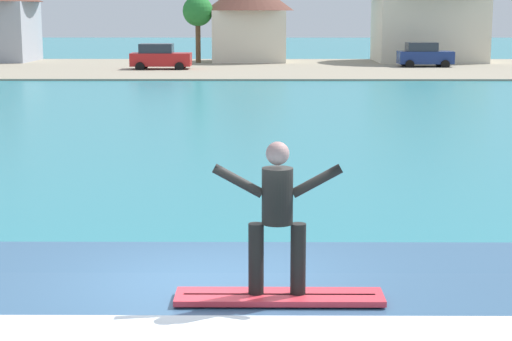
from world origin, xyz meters
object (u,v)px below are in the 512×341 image
at_px(wave_crest, 253,335).
at_px(car_near_shore, 160,57).
at_px(surfboard, 279,297).
at_px(tree_tall_bare, 198,12).
at_px(car_far_shore, 424,55).
at_px(house_small_cottage, 249,15).
at_px(surfer, 277,210).
at_px(house_gabled_white, 429,7).

bearing_deg(wave_crest, car_near_shore, 97.71).
bearing_deg(surfboard, tree_tall_bare, 94.93).
height_order(surfboard, car_far_shore, car_far_shore).
distance_m(wave_crest, house_small_cottage, 61.02).
xyz_separation_m(wave_crest, car_far_shore, (11.91, 54.51, 0.43)).
relative_size(car_near_shore, house_small_cottage, 0.59).
bearing_deg(tree_tall_bare, house_small_cottage, 22.14).
distance_m(surfer, tree_tall_bare, 60.04).
bearing_deg(tree_tall_bare, surfer, -85.09).
xyz_separation_m(house_gabled_white, tree_tall_bare, (-18.31, -2.03, -0.41)).
bearing_deg(tree_tall_bare, wave_crest, -85.29).
distance_m(house_small_cottage, tree_tall_bare, 4.31).
relative_size(car_near_shore, car_far_shore, 1.06).
height_order(surfboard, tree_tall_bare, tree_tall_bare).
bearing_deg(surfboard, surfer, 142.12).
distance_m(car_far_shore, tree_tall_bare, 17.73).
bearing_deg(tree_tall_bare, car_near_shore, -105.62).
bearing_deg(surfer, wave_crest, 117.46).
relative_size(surfer, car_far_shore, 0.41).
height_order(car_near_shore, house_gabled_white, house_gabled_white).
bearing_deg(tree_tall_bare, car_far_shore, -15.91).
distance_m(surfer, house_gabled_white, 63.25).
xyz_separation_m(surfer, car_near_shore, (-7.26, 52.21, -1.11)).
height_order(surfboard, house_small_cottage, house_small_cottage).
distance_m(car_near_shore, car_far_shore, 19.12).
xyz_separation_m(surfboard, car_far_shore, (11.63, 55.02, -0.19)).
distance_m(surfboard, house_small_cottage, 61.50).
xyz_separation_m(house_gabled_white, house_small_cottage, (-14.32, -0.41, -0.62)).
relative_size(wave_crest, car_near_shore, 1.82).
distance_m(car_near_shore, house_gabled_white, 22.85).
relative_size(surfboard, house_gabled_white, 0.21).
height_order(surfer, house_gabled_white, house_gabled_white).
relative_size(surfboard, car_far_shore, 0.55).
distance_m(surfer, car_near_shore, 52.72).
bearing_deg(tree_tall_bare, surfboard, -85.07).
bearing_deg(car_near_shore, wave_crest, -82.29).
distance_m(wave_crest, car_far_shore, 55.80).
xyz_separation_m(car_far_shore, tree_tall_bare, (-16.79, 4.79, 3.06)).
xyz_separation_m(surfboard, car_near_shore, (-7.28, 52.23, -0.19)).
xyz_separation_m(surfer, car_far_shore, (11.66, 55.00, -1.11)).
xyz_separation_m(car_near_shore, car_far_shore, (18.91, 2.80, -0.00)).
bearing_deg(car_near_shore, car_far_shore, 8.41).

